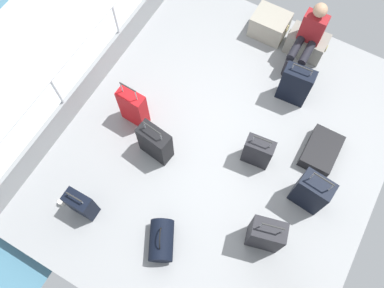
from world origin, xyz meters
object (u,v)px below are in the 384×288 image
(cargo_crate_1, at_px, (306,44))
(suitcase_3, at_px, (155,143))
(suitcase_1, at_px, (258,152))
(passenger_seated, at_px, (308,36))
(suitcase_5, at_px, (266,235))
(suitcase_0, at_px, (295,85))
(paper_cup, at_px, (61,202))
(cargo_crate_0, at_px, (270,25))
(suitcase_2, at_px, (81,204))
(suitcase_4, at_px, (133,108))
(duffel_bag, at_px, (161,241))
(suitcase_6, at_px, (321,151))
(suitcase_7, at_px, (311,192))

(cargo_crate_1, distance_m, suitcase_3, 2.89)
(suitcase_3, bearing_deg, suitcase_1, 24.67)
(passenger_seated, height_order, suitcase_5, passenger_seated)
(suitcase_1, xyz_separation_m, suitcase_3, (-1.27, -0.58, 0.03))
(suitcase_0, bearing_deg, suitcase_3, -126.24)
(suitcase_3, bearing_deg, suitcase_0, 53.76)
(suitcase_1, relative_size, paper_cup, 7.03)
(cargo_crate_0, relative_size, paper_cup, 5.92)
(cargo_crate_1, distance_m, suitcase_1, 2.08)
(suitcase_2, height_order, suitcase_4, suitcase_4)
(suitcase_0, distance_m, suitcase_5, 2.22)
(suitcase_3, distance_m, suitcase_5, 1.88)
(suitcase_0, bearing_deg, suitcase_5, -75.86)
(suitcase_4, bearing_deg, suitcase_1, 8.89)
(cargo_crate_0, bearing_deg, suitcase_2, -102.63)
(suitcase_3, height_order, suitcase_4, suitcase_4)
(suitcase_1, relative_size, suitcase_4, 0.78)
(cargo_crate_0, bearing_deg, suitcase_1, -69.50)
(cargo_crate_1, xyz_separation_m, duffel_bag, (-0.41, -3.72, -0.03))
(suitcase_2, height_order, duffel_bag, suitcase_2)
(duffel_bag, bearing_deg, suitcase_0, 78.72)
(suitcase_6, height_order, paper_cup, suitcase_6)
(suitcase_4, bearing_deg, duffel_bag, -46.95)
(duffel_bag, bearing_deg, cargo_crate_1, 83.75)
(cargo_crate_1, height_order, paper_cup, cargo_crate_1)
(suitcase_0, height_order, suitcase_5, suitcase_5)
(duffel_bag, bearing_deg, suitcase_2, -173.57)
(suitcase_4, bearing_deg, suitcase_2, -84.20)
(cargo_crate_0, distance_m, suitcase_6, 2.23)
(suitcase_7, bearing_deg, suitcase_4, -178.13)
(suitcase_0, xyz_separation_m, suitcase_7, (0.82, -1.38, 0.00))
(cargo_crate_1, bearing_deg, suitcase_1, -86.27)
(cargo_crate_0, distance_m, suitcase_5, 3.38)
(suitcase_5, bearing_deg, duffel_bag, -148.66)
(suitcase_3, bearing_deg, paper_cup, -119.43)
(suitcase_1, bearing_deg, suitcase_5, -59.89)
(passenger_seated, relative_size, suitcase_2, 1.74)
(suitcase_7, height_order, paper_cup, suitcase_7)
(suitcase_7, bearing_deg, paper_cup, -149.56)
(suitcase_3, height_order, duffel_bag, suitcase_3)
(suitcase_5, bearing_deg, cargo_crate_1, 102.95)
(suitcase_5, height_order, suitcase_6, suitcase_5)
(passenger_seated, distance_m, suitcase_4, 2.76)
(suitcase_5, bearing_deg, suitcase_6, 82.46)
(passenger_seated, bearing_deg, suitcase_7, -64.86)
(suitcase_1, bearing_deg, suitcase_7, -13.14)
(passenger_seated, relative_size, suitcase_5, 1.27)
(suitcase_7, relative_size, paper_cup, 8.86)
(suitcase_4, distance_m, suitcase_7, 2.66)
(suitcase_2, distance_m, duffel_bag, 1.13)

